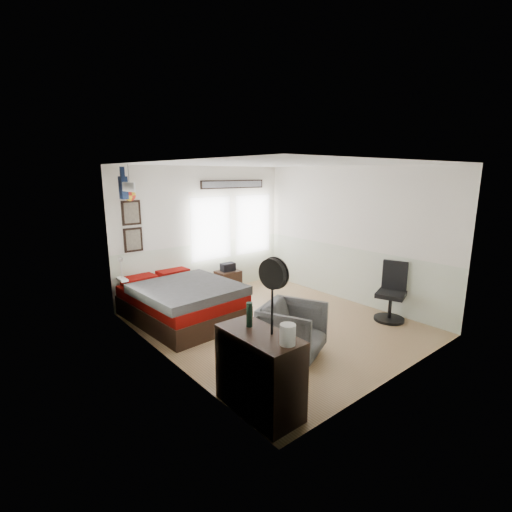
% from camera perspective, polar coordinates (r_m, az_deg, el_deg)
% --- Properties ---
extents(ground_plane, '(4.00, 4.50, 0.01)m').
position_cam_1_polar(ground_plane, '(6.55, 2.95, -10.39)').
color(ground_plane, olive).
extents(room_shell, '(4.02, 4.52, 2.71)m').
position_cam_1_polar(room_shell, '(6.19, 1.41, 3.87)').
color(room_shell, silver).
rests_on(room_shell, ground_plane).
extents(wall_decor, '(3.55, 1.32, 1.44)m').
position_cam_1_polar(wall_decor, '(7.07, -14.63, 8.54)').
color(wall_decor, black).
rests_on(wall_decor, room_shell).
extents(bed, '(1.65, 2.23, 0.69)m').
position_cam_1_polar(bed, '(6.73, -11.39, -6.88)').
color(bed, black).
rests_on(bed, ground_plane).
extents(dresser, '(0.48, 1.00, 0.90)m').
position_cam_1_polar(dresser, '(4.20, 0.50, -17.36)').
color(dresser, black).
rests_on(dresser, ground_plane).
extents(armchair, '(1.08, 1.09, 0.76)m').
position_cam_1_polar(armchair, '(5.39, 5.65, -11.23)').
color(armchair, '#575858').
rests_on(armchair, ground_plane).
extents(nightstand, '(0.49, 0.39, 0.49)m').
position_cam_1_polar(nightstand, '(8.11, -4.31, -3.97)').
color(nightstand, black).
rests_on(nightstand, ground_plane).
extents(task_chair, '(0.59, 0.59, 1.04)m').
position_cam_1_polar(task_chair, '(6.99, 20.11, -5.89)').
color(task_chair, black).
rests_on(task_chair, ground_plane).
extents(kettle, '(0.18, 0.16, 0.21)m').
position_cam_1_polar(kettle, '(3.72, 4.90, -11.94)').
color(kettle, silver).
rests_on(kettle, dresser).
extents(bottle, '(0.07, 0.07, 0.28)m').
position_cam_1_polar(bottle, '(4.10, -1.03, -8.99)').
color(bottle, black).
rests_on(bottle, dresser).
extents(stand_fan, '(0.14, 0.34, 0.83)m').
position_cam_1_polar(stand_fan, '(3.76, 2.67, -2.96)').
color(stand_fan, black).
rests_on(stand_fan, dresser).
extents(black_bag, '(0.31, 0.21, 0.17)m').
position_cam_1_polar(black_bag, '(8.02, -4.35, -1.70)').
color(black_bag, black).
rests_on(black_bag, nightstand).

